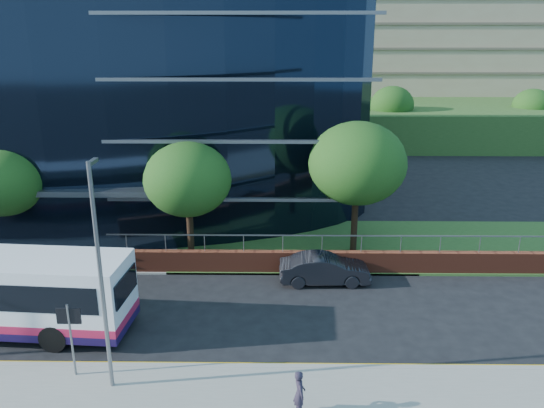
{
  "coord_description": "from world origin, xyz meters",
  "views": [
    {
      "loc": [
        11.76,
        -17.76,
        11.83
      ],
      "look_at": [
        11.44,
        8.0,
        3.52
      ],
      "focal_mm": 35.0,
      "sensor_mm": 36.0,
      "label": 1
    }
  ],
  "objects_px": {
    "tree_far_d": "(357,163)",
    "tree_far_b": "(4,182)",
    "streetlight_east": "(101,273)",
    "tree_far_c": "(188,179)",
    "street_sign": "(70,325)",
    "parked_car": "(325,269)",
    "pedestrian": "(299,393)",
    "tree_dist_e": "(392,105)",
    "tree_dist_f": "(532,105)"
  },
  "relations": [
    {
      "from": "tree_far_b",
      "to": "streetlight_east",
      "type": "relative_size",
      "value": 0.76
    },
    {
      "from": "tree_dist_f",
      "to": "streetlight_east",
      "type": "relative_size",
      "value": 0.76
    },
    {
      "from": "tree_far_b",
      "to": "tree_dist_f",
      "type": "height_order",
      "value": "same"
    },
    {
      "from": "tree_dist_e",
      "to": "pedestrian",
      "type": "xyz_separation_m",
      "value": [
        -11.54,
        -43.57,
        -3.6
      ]
    },
    {
      "from": "street_sign",
      "to": "pedestrian",
      "type": "distance_m",
      "value": 8.29
    },
    {
      "from": "tree_far_d",
      "to": "tree_far_c",
      "type": "bearing_deg",
      "value": -173.66
    },
    {
      "from": "street_sign",
      "to": "tree_far_d",
      "type": "distance_m",
      "value": 16.61
    },
    {
      "from": "street_sign",
      "to": "streetlight_east",
      "type": "distance_m",
      "value": 2.8
    },
    {
      "from": "pedestrian",
      "to": "tree_dist_f",
      "type": "bearing_deg",
      "value": -41.7
    },
    {
      "from": "tree_far_d",
      "to": "pedestrian",
      "type": "distance_m",
      "value": 14.65
    },
    {
      "from": "tree_far_d",
      "to": "tree_far_b",
      "type": "bearing_deg",
      "value": -178.49
    },
    {
      "from": "tree_far_b",
      "to": "tree_far_d",
      "type": "bearing_deg",
      "value": 1.51
    },
    {
      "from": "tree_dist_e",
      "to": "parked_car",
      "type": "relative_size",
      "value": 1.46
    },
    {
      "from": "streetlight_east",
      "to": "tree_dist_f",
      "type": "bearing_deg",
      "value": 52.42
    },
    {
      "from": "tree_dist_f",
      "to": "streetlight_east",
      "type": "xyz_separation_m",
      "value": [
        -34.0,
        -44.17,
        0.23
      ]
    },
    {
      "from": "tree_far_d",
      "to": "tree_dist_f",
      "type": "relative_size",
      "value": 1.23
    },
    {
      "from": "streetlight_east",
      "to": "tree_far_c",
      "type": "bearing_deg",
      "value": 84.89
    },
    {
      "from": "tree_far_b",
      "to": "tree_dist_e",
      "type": "xyz_separation_m",
      "value": [
        27.0,
        30.5,
        0.33
      ]
    },
    {
      "from": "tree_far_c",
      "to": "parked_car",
      "type": "bearing_deg",
      "value": -21.66
    },
    {
      "from": "tree_dist_f",
      "to": "pedestrian",
      "type": "relative_size",
      "value": 3.84
    },
    {
      "from": "streetlight_east",
      "to": "pedestrian",
      "type": "xyz_separation_m",
      "value": [
        6.46,
        -1.39,
        -3.5
      ]
    },
    {
      "from": "streetlight_east",
      "to": "pedestrian",
      "type": "height_order",
      "value": "streetlight_east"
    },
    {
      "from": "streetlight_east",
      "to": "parked_car",
      "type": "bearing_deg",
      "value": 46.07
    },
    {
      "from": "tree_dist_f",
      "to": "pedestrian",
      "type": "bearing_deg",
      "value": -121.15
    },
    {
      "from": "tree_far_b",
      "to": "tree_far_c",
      "type": "bearing_deg",
      "value": -2.86
    },
    {
      "from": "tree_far_c",
      "to": "pedestrian",
      "type": "height_order",
      "value": "tree_far_c"
    },
    {
      "from": "street_sign",
      "to": "parked_car",
      "type": "xyz_separation_m",
      "value": [
        9.56,
        7.78,
        -1.42
      ]
    },
    {
      "from": "street_sign",
      "to": "tree_far_c",
      "type": "xyz_separation_m",
      "value": [
        2.5,
        10.59,
        2.39
      ]
    },
    {
      "from": "street_sign",
      "to": "tree_dist_f",
      "type": "xyz_separation_m",
      "value": [
        35.5,
        43.59,
        2.06
      ]
    },
    {
      "from": "street_sign",
      "to": "tree_far_d",
      "type": "relative_size",
      "value": 0.38
    },
    {
      "from": "tree_dist_e",
      "to": "streetlight_east",
      "type": "relative_size",
      "value": 0.81
    },
    {
      "from": "tree_far_c",
      "to": "tree_dist_e",
      "type": "relative_size",
      "value": 1.0
    },
    {
      "from": "tree_dist_e",
      "to": "parked_car",
      "type": "bearing_deg",
      "value": -106.38
    },
    {
      "from": "tree_far_b",
      "to": "tree_dist_e",
      "type": "bearing_deg",
      "value": 48.48
    },
    {
      "from": "tree_far_b",
      "to": "parked_car",
      "type": "bearing_deg",
      "value": -10.96
    },
    {
      "from": "tree_far_d",
      "to": "parked_car",
      "type": "relative_size",
      "value": 1.67
    },
    {
      "from": "tree_far_b",
      "to": "tree_far_c",
      "type": "relative_size",
      "value": 0.93
    },
    {
      "from": "street_sign",
      "to": "tree_far_c",
      "type": "relative_size",
      "value": 0.43
    },
    {
      "from": "streetlight_east",
      "to": "parked_car",
      "type": "height_order",
      "value": "streetlight_east"
    },
    {
      "from": "tree_dist_e",
      "to": "pedestrian",
      "type": "relative_size",
      "value": 4.14
    },
    {
      "from": "street_sign",
      "to": "tree_far_b",
      "type": "bearing_deg",
      "value": 124.08
    },
    {
      "from": "tree_dist_e",
      "to": "tree_far_b",
      "type": "bearing_deg",
      "value": -131.52
    },
    {
      "from": "tree_far_d",
      "to": "streetlight_east",
      "type": "xyz_separation_m",
      "value": [
        -10.0,
        -12.17,
        -0.75
      ]
    },
    {
      "from": "tree_far_d",
      "to": "tree_dist_f",
      "type": "bearing_deg",
      "value": 53.13
    },
    {
      "from": "street_sign",
      "to": "streetlight_east",
      "type": "relative_size",
      "value": 0.35
    },
    {
      "from": "street_sign",
      "to": "tree_far_c",
      "type": "distance_m",
      "value": 11.14
    },
    {
      "from": "street_sign",
      "to": "tree_far_b",
      "type": "distance_m",
      "value": 13.54
    },
    {
      "from": "tree_far_c",
      "to": "tree_far_d",
      "type": "bearing_deg",
      "value": 6.34
    },
    {
      "from": "tree_far_b",
      "to": "pedestrian",
      "type": "bearing_deg",
      "value": -40.21
    },
    {
      "from": "pedestrian",
      "to": "tree_far_c",
      "type": "bearing_deg",
      "value": 12.93
    }
  ]
}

